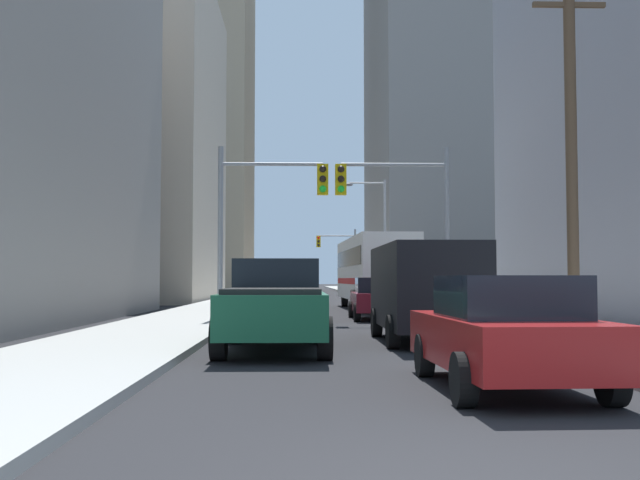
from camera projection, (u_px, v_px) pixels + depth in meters
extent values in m
cube|color=#9E9E99|center=(247.00, 298.00, 54.76)|extent=(3.63, 160.00, 0.15)
cube|color=#9E9E99|center=(384.00, 298.00, 55.04)|extent=(3.63, 160.00, 0.15)
cube|color=silver|center=(374.00, 269.00, 35.83)|extent=(2.94, 11.59, 2.90)
cube|color=black|center=(348.00, 258.00, 35.82)|extent=(0.42, 10.57, 0.80)
cube|color=red|center=(348.00, 281.00, 35.76)|extent=(0.42, 10.57, 0.28)
cylinder|color=black|center=(345.00, 297.00, 39.74)|extent=(0.32, 1.00, 1.00)
cylinder|color=black|center=(388.00, 297.00, 39.80)|extent=(0.32, 1.00, 1.00)
cylinder|color=black|center=(355.00, 301.00, 32.50)|extent=(0.32, 1.00, 1.00)
cylinder|color=black|center=(408.00, 301.00, 32.57)|extent=(0.32, 1.00, 1.00)
cube|color=#195938|center=(275.00, 312.00, 15.22)|extent=(2.00, 5.40, 0.80)
cube|color=black|center=(277.00, 275.00, 16.23)|extent=(1.80, 1.80, 0.70)
cube|color=black|center=(273.00, 291.00, 13.89)|extent=(1.76, 2.38, 0.10)
cylinder|color=black|center=(235.00, 326.00, 16.90)|extent=(0.28, 0.80, 0.80)
cylinder|color=black|center=(320.00, 326.00, 16.95)|extent=(0.28, 0.80, 0.80)
cylinder|color=black|center=(219.00, 338.00, 13.45)|extent=(0.28, 0.80, 0.80)
cylinder|color=black|center=(325.00, 338.00, 13.50)|extent=(0.28, 0.80, 0.80)
cube|color=black|center=(425.00, 286.00, 17.41)|extent=(2.03, 5.21, 1.90)
cube|color=black|center=(408.00, 269.00, 20.03)|extent=(1.76, 0.03, 0.60)
cylinder|color=black|center=(377.00, 323.00, 18.99)|extent=(0.24, 0.72, 0.72)
cylinder|color=black|center=(451.00, 322.00, 19.04)|extent=(0.24, 0.72, 0.72)
cylinder|color=black|center=(393.00, 332.00, 15.67)|extent=(0.24, 0.72, 0.72)
cylinder|color=black|center=(483.00, 332.00, 15.72)|extent=(0.24, 0.72, 0.72)
cube|color=maroon|center=(505.00, 341.00, 9.94)|extent=(1.94, 4.26, 0.65)
cube|color=black|center=(508.00, 296.00, 9.82)|extent=(1.65, 1.95, 0.55)
cylinder|color=black|center=(424.00, 355.00, 11.24)|extent=(0.22, 0.64, 0.64)
cylinder|color=black|center=(538.00, 355.00, 11.29)|extent=(0.22, 0.64, 0.64)
cylinder|color=black|center=(464.00, 380.00, 8.56)|extent=(0.22, 0.64, 0.64)
cylinder|color=black|center=(612.00, 379.00, 8.61)|extent=(0.22, 0.64, 0.64)
cube|color=white|center=(284.00, 303.00, 25.17)|extent=(1.86, 4.23, 0.65)
cube|color=black|center=(284.00, 286.00, 25.05)|extent=(1.61, 1.92, 0.55)
cylinder|color=black|center=(261.00, 311.00, 26.47)|extent=(0.22, 0.64, 0.64)
cylinder|color=black|center=(309.00, 311.00, 26.52)|extent=(0.22, 0.64, 0.64)
cylinder|color=black|center=(256.00, 315.00, 23.79)|extent=(0.22, 0.64, 0.64)
cylinder|color=black|center=(310.00, 315.00, 23.83)|extent=(0.22, 0.64, 0.64)
cube|color=maroon|center=(378.00, 302.00, 27.01)|extent=(1.88, 4.23, 0.65)
cube|color=black|center=(378.00, 285.00, 26.89)|extent=(1.62, 1.93, 0.55)
cylinder|color=black|center=(352.00, 309.00, 28.31)|extent=(0.22, 0.64, 0.64)
cylinder|color=black|center=(397.00, 309.00, 28.35)|extent=(0.22, 0.64, 0.64)
cylinder|color=black|center=(357.00, 312.00, 25.62)|extent=(0.22, 0.64, 0.64)
cylinder|color=black|center=(407.00, 312.00, 25.67)|extent=(0.22, 0.64, 0.64)
cube|color=#B7BABF|center=(289.00, 294.00, 41.89)|extent=(1.93, 4.26, 0.65)
cube|color=black|center=(289.00, 283.00, 41.77)|extent=(1.64, 1.95, 0.55)
cylinder|color=black|center=(274.00, 299.00, 43.19)|extent=(0.22, 0.64, 0.64)
cylinder|color=black|center=(304.00, 299.00, 43.24)|extent=(0.22, 0.64, 0.64)
cylinder|color=black|center=(273.00, 300.00, 40.51)|extent=(0.22, 0.64, 0.64)
cylinder|color=black|center=(304.00, 300.00, 40.55)|extent=(0.22, 0.64, 0.64)
cylinder|color=gray|center=(220.00, 234.00, 25.31)|extent=(0.18, 0.18, 6.00)
cylinder|color=gray|center=(272.00, 164.00, 25.48)|extent=(3.48, 0.12, 0.12)
cube|color=gold|center=(323.00, 180.00, 25.50)|extent=(0.38, 0.30, 1.05)
sphere|color=black|center=(323.00, 169.00, 25.35)|extent=(0.24, 0.24, 0.24)
sphere|color=black|center=(323.00, 179.00, 25.33)|extent=(0.24, 0.24, 0.24)
sphere|color=#19D833|center=(323.00, 189.00, 25.31)|extent=(0.24, 0.24, 0.24)
cylinder|color=gray|center=(447.00, 234.00, 25.52)|extent=(0.18, 0.18, 6.00)
cylinder|color=gray|center=(394.00, 165.00, 25.59)|extent=(3.65, 0.12, 0.12)
cube|color=gold|center=(341.00, 180.00, 25.52)|extent=(0.38, 0.30, 1.05)
sphere|color=black|center=(341.00, 169.00, 25.36)|extent=(0.24, 0.24, 0.24)
sphere|color=black|center=(341.00, 179.00, 25.35)|extent=(0.24, 0.24, 0.24)
sphere|color=#19D833|center=(341.00, 189.00, 25.33)|extent=(0.24, 0.24, 0.24)
cylinder|color=gray|center=(355.00, 262.00, 67.87)|extent=(0.18, 0.18, 6.00)
cylinder|color=gray|center=(337.00, 236.00, 67.95)|extent=(3.35, 0.12, 0.12)
cube|color=gold|center=(318.00, 241.00, 67.88)|extent=(0.38, 0.30, 1.05)
sphere|color=red|center=(319.00, 238.00, 67.73)|extent=(0.24, 0.24, 0.24)
sphere|color=black|center=(319.00, 241.00, 67.71)|extent=(0.24, 0.24, 0.24)
sphere|color=black|center=(319.00, 245.00, 67.69)|extent=(0.24, 0.24, 0.24)
cylinder|color=brown|center=(571.00, 142.00, 18.17)|extent=(0.28, 0.28, 9.63)
cube|color=brown|center=(569.00, 5.00, 18.35)|extent=(1.80, 0.12, 0.12)
cylinder|color=gray|center=(385.00, 241.00, 45.10)|extent=(0.16, 0.16, 7.50)
cylinder|color=gray|center=(367.00, 183.00, 45.25)|extent=(2.19, 0.10, 0.10)
ellipsoid|color=#4C4C51|center=(349.00, 185.00, 45.22)|extent=(0.56, 0.32, 0.20)
cube|color=#B7A893|center=(92.00, 142.00, 50.51)|extent=(16.40, 18.16, 21.46)
cube|color=tan|center=(163.00, 3.00, 94.31)|extent=(22.32, 19.25, 72.93)
cube|color=gray|center=(447.00, 106.00, 93.39)|extent=(18.28, 29.97, 46.40)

